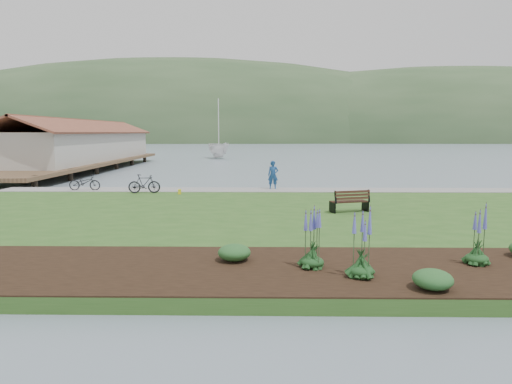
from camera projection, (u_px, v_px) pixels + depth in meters
The scene contains 17 objects.
ground at pixel (272, 216), 21.93m from camera, with size 600.00×600.00×0.00m, color slate.
lawn at pixel (272, 220), 19.92m from camera, with size 34.00×20.00×0.40m, color #2A511C.
shoreline_path at pixel (270, 190), 28.72m from camera, with size 34.00×2.20×0.03m, color gray.
garden_bed at pixel (391, 269), 12.12m from camera, with size 24.00×4.40×0.04m, color black.
far_hillside at pixel (312, 142), 190.15m from camera, with size 580.00×80.00×38.00m, color #304B2A, non-canonical shape.
pier_pavilion at pixel (82, 145), 49.18m from camera, with size 8.00×36.00×5.40m.
park_bench at pixel (350, 201), 20.73m from camera, with size 1.84×1.15×1.06m.
person at pixel (273, 173), 29.02m from camera, with size 0.78×0.54×2.14m, color navy.
bicycle_a at pixel (85, 182), 28.49m from camera, with size 1.95×0.68×1.02m, color black.
bicycle_b at pixel (144, 184), 27.23m from camera, with size 1.88×0.54×1.13m, color black.
sailboat at pixel (219, 158), 70.39m from camera, with size 11.00×11.20×29.01m, color silver.
pannier at pixel (180, 192), 26.85m from camera, with size 0.17×0.27×0.29m, color yellow.
echium_0 at pixel (362, 248), 11.28m from camera, with size 0.62×0.62×1.87m.
echium_1 at pixel (478, 241), 12.40m from camera, with size 0.62×0.62×1.75m.
echium_4 at pixel (313, 238), 12.05m from camera, with size 0.62×0.62×1.91m.
shrub_0 at pixel (234, 252), 12.79m from camera, with size 0.92×0.92×0.46m, color #1E4C21.
shrub_1 at pixel (433, 279), 10.46m from camera, with size 0.91×0.91×0.46m, color #1E4C21.
Camera 1 is at (-0.41, -21.60, 4.02)m, focal length 32.00 mm.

